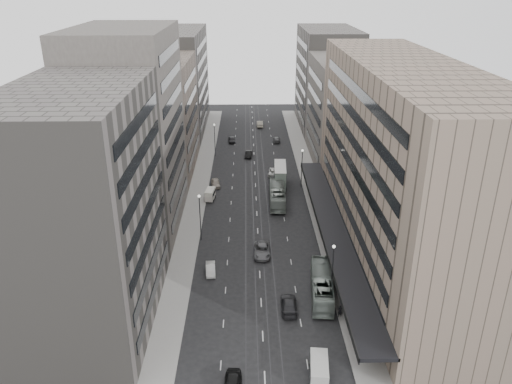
{
  "coord_description": "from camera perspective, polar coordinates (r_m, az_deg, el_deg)",
  "views": [
    {
      "loc": [
        -1.8,
        -62.8,
        41.09
      ],
      "look_at": [
        -0.28,
        16.17,
        6.96
      ],
      "focal_mm": 35.0,
      "sensor_mm": 36.0,
      "label": 1
    }
  ],
  "objects": [
    {
      "name": "building_left_d",
      "position": [
        145.7,
        -9.07,
        12.37
      ],
      "size": [
        15.0,
        38.0,
        28.0
      ],
      "primitive_type": "cube",
      "color": "#5F5B56",
      "rests_on": "ground"
    },
    {
      "name": "lamp_right_far",
      "position": [
        104.81,
        5.27,
        3.25
      ],
      "size": [
        0.44,
        0.44,
        8.32
      ],
      "color": "#262628",
      "rests_on": "ground"
    },
    {
      "name": "lamp_right_near",
      "position": [
        69.0,
        8.75,
        -8.28
      ],
      "size": [
        0.44,
        0.44,
        8.32
      ],
      "color": "#262628",
      "rests_on": "ground"
    },
    {
      "name": "panel_van",
      "position": [
        99.87,
        -5.26,
        -0.25
      ],
      "size": [
        2.13,
        3.75,
        2.25
      ],
      "rotation": [
        0.0,
        0.0,
        -0.13
      ],
      "color": "beige",
      "rests_on": "ground"
    },
    {
      "name": "sedan_3",
      "position": [
        68.57,
        3.8,
        -12.71
      ],
      "size": [
        2.3,
        5.36,
        1.54
      ],
      "primitive_type": "imported",
      "rotation": [
        0.0,
        0.0,
        3.12
      ],
      "color": "#252528",
      "rests_on": "ground"
    },
    {
      "name": "sedan_1",
      "position": [
        76.24,
        -5.22,
        -8.76
      ],
      "size": [
        1.71,
        4.12,
        1.33
      ],
      "primitive_type": "imported",
      "rotation": [
        0.0,
        0.0,
        0.08
      ],
      "color": "silver",
      "rests_on": "ground"
    },
    {
      "name": "sidewalk_right",
      "position": [
        109.24,
        6.24,
        1.17
      ],
      "size": [
        4.0,
        125.0,
        0.15
      ],
      "primitive_type": "cube",
      "color": "gray",
      "rests_on": "ground"
    },
    {
      "name": "bus_far",
      "position": [
        98.11,
        2.44,
        -0.31
      ],
      "size": [
        3.22,
        12.4,
        3.43
      ],
      "primitive_type": "imported",
      "rotation": [
        0.0,
        0.0,
        3.11
      ],
      "color": "gray",
      "rests_on": "ground"
    },
    {
      "name": "sedan_8",
      "position": [
        135.34,
        -2.79,
        6.0
      ],
      "size": [
        2.14,
        4.47,
        1.48
      ],
      "primitive_type": "imported",
      "rotation": [
        0.0,
        0.0,
        0.09
      ],
      "color": "black",
      "rests_on": "ground"
    },
    {
      "name": "sedan_6",
      "position": [
        112.49,
        2.11,
        2.35
      ],
      "size": [
        3.1,
        5.73,
        1.53
      ],
      "primitive_type": "imported",
      "rotation": [
        0.0,
        0.0,
        3.04
      ],
      "color": "silver",
      "rests_on": "ground"
    },
    {
      "name": "building_right_mid",
      "position": [
        120.7,
        10.19,
        9.06
      ],
      "size": [
        15.0,
        28.0,
        24.0
      ],
      "primitive_type": "cube",
      "color": "#504B45",
      "rests_on": "ground"
    },
    {
      "name": "pedestrian",
      "position": [
        67.76,
        9.58,
        -13.26
      ],
      "size": [
        0.71,
        0.53,
        1.75
      ],
      "primitive_type": "imported",
      "rotation": [
        0.0,
        0.0,
        3.33
      ],
      "color": "black",
      "rests_on": "sidewalk_right"
    },
    {
      "name": "sedan_7",
      "position": [
        135.69,
        2.34,
        6.02
      ],
      "size": [
        2.07,
        4.74,
        1.36
      ],
      "primitive_type": "imported",
      "rotation": [
        0.0,
        0.0,
        3.1
      ],
      "color": "#57585A",
      "rests_on": "ground"
    },
    {
      "name": "sedan_5",
      "position": [
        123.8,
        -0.84,
        4.34
      ],
      "size": [
        2.05,
        4.62,
        1.47
      ],
      "primitive_type": "imported",
      "rotation": [
        0.0,
        0.0,
        -0.11
      ],
      "color": "black",
      "rests_on": "ground"
    },
    {
      "name": "sedan_4",
      "position": [
        106.39,
        -4.63,
        1.01
      ],
      "size": [
        2.33,
        4.62,
        1.51
      ],
      "primitive_type": "imported",
      "rotation": [
        0.0,
        0.0,
        0.13
      ],
      "color": "gray",
      "rests_on": "ground"
    },
    {
      "name": "department_store",
      "position": [
        78.97,
        16.11,
        3.09
      ],
      "size": [
        19.2,
        60.0,
        30.0
      ],
      "color": "#7D6C5B",
      "rests_on": "ground"
    },
    {
      "name": "lamp_left_far",
      "position": [
        123.4,
        -4.76,
        6.38
      ],
      "size": [
        0.44,
        0.44,
        8.32
      ],
      "color": "#262628",
      "rests_on": "ground"
    },
    {
      "name": "building_right_far",
      "position": [
        149.14,
        8.1,
        12.68
      ],
      "size": [
        15.0,
        32.0,
        28.0
      ],
      "primitive_type": "cube",
      "color": "#5F5B56",
      "rests_on": "ground"
    },
    {
      "name": "building_left_b",
      "position": [
        87.52,
        -14.16,
        6.68
      ],
      "size": [
        15.0,
        26.0,
        34.0
      ],
      "primitive_type": "cube",
      "color": "#504B45",
      "rests_on": "ground"
    },
    {
      "name": "sedan_9",
      "position": [
        149.97,
        0.45,
        7.81
      ],
      "size": [
        1.82,
        5.18,
        1.7
      ],
      "primitive_type": "imported",
      "rotation": [
        0.0,
        0.0,
        3.15
      ],
      "color": "#A79F8A",
      "rests_on": "ground"
    },
    {
      "name": "bus_near",
      "position": [
        71.14,
        7.54,
        -10.52
      ],
      "size": [
        3.97,
        12.16,
        3.33
      ],
      "primitive_type": "imported",
      "rotation": [
        0.0,
        0.0,
        3.04
      ],
      "color": "gray",
      "rests_on": "ground"
    },
    {
      "name": "double_decker",
      "position": [
        105.45,
        2.77,
        1.9
      ],
      "size": [
        3.01,
        8.71,
        4.7
      ],
      "rotation": [
        0.0,
        0.0,
        -0.05
      ],
      "color": "slate",
      "rests_on": "ground"
    },
    {
      "name": "sedan_2",
      "position": [
        80.49,
        0.71,
        -6.68
      ],
      "size": [
        2.81,
        5.74,
        1.57
      ],
      "primitive_type": "imported",
      "rotation": [
        0.0,
        0.0,
        -0.04
      ],
      "color": "#5D5C5F",
      "rests_on": "ground"
    },
    {
      "name": "building_left_c",
      "position": [
        114.2,
        -11.12,
        8.44
      ],
      "size": [
        15.0,
        28.0,
        25.0
      ],
      "primitive_type": "cube",
      "color": "#716257",
      "rests_on": "ground"
    },
    {
      "name": "sidewalk_left",
      "position": [
        108.84,
        -6.4,
        1.08
      ],
      "size": [
        4.0,
        125.0,
        0.15
      ],
      "primitive_type": "cube",
      "color": "gray",
      "rests_on": "ground"
    },
    {
      "name": "ground",
      "position": [
        75.07,
        0.46,
        -9.82
      ],
      "size": [
        220.0,
        220.0,
        0.0
      ],
      "primitive_type": "plane",
      "color": "black",
      "rests_on": "ground"
    },
    {
      "name": "vw_microbus",
      "position": [
        58.55,
        7.22,
        -19.53
      ],
      "size": [
        2.55,
        4.86,
        2.52
      ],
      "rotation": [
        0.0,
        0.0,
        -0.11
      ],
      "color": "slate",
      "rests_on": "ground"
    },
    {
      "name": "lamp_left_near",
      "position": [
        83.34,
        -6.44,
        -2.29
      ],
      "size": [
        0.44,
        0.44,
        8.32
      ],
      "color": "#262628",
      "rests_on": "ground"
    },
    {
      "name": "building_left_a",
      "position": [
        63.81,
        -18.99,
        -2.13
      ],
      "size": [
        15.0,
        28.0,
        30.0
      ],
      "primitive_type": "cube",
      "color": "#5F5B56",
      "rests_on": "ground"
    }
  ]
}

